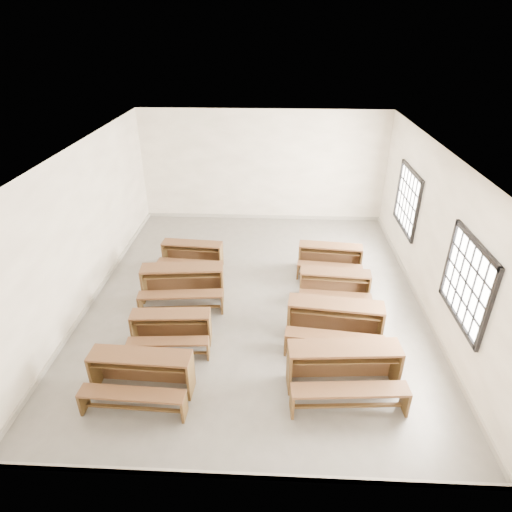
{
  "coord_description": "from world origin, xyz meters",
  "views": [
    {
      "loc": [
        0.37,
        -7.72,
        5.24
      ],
      "look_at": [
        0.0,
        0.0,
        1.0
      ],
      "focal_mm": 30.0,
      "sensor_mm": 36.0,
      "label": 1
    }
  ],
  "objects_px": {
    "desk_set_5": "(335,319)",
    "desk_set_4": "(344,366)",
    "desk_set_3": "(192,253)",
    "desk_set_0": "(141,372)",
    "desk_set_1": "(171,327)",
    "desk_set_2": "(183,281)",
    "desk_set_6": "(335,284)",
    "desk_set_7": "(330,256)"
  },
  "relations": [
    {
      "from": "desk_set_6",
      "to": "desk_set_0",
      "type": "bearing_deg",
      "value": -135.79
    },
    {
      "from": "desk_set_3",
      "to": "desk_set_6",
      "type": "relative_size",
      "value": 0.98
    },
    {
      "from": "desk_set_1",
      "to": "desk_set_2",
      "type": "bearing_deg",
      "value": 88.76
    },
    {
      "from": "desk_set_2",
      "to": "desk_set_6",
      "type": "xyz_separation_m",
      "value": [
        3.21,
        0.15,
        -0.06
      ]
    },
    {
      "from": "desk_set_0",
      "to": "desk_set_2",
      "type": "height_order",
      "value": "desk_set_2"
    },
    {
      "from": "desk_set_1",
      "to": "desk_set_3",
      "type": "xyz_separation_m",
      "value": [
        -0.12,
        2.8,
        -0.0
      ]
    },
    {
      "from": "desk_set_1",
      "to": "desk_set_4",
      "type": "distance_m",
      "value": 3.14
    },
    {
      "from": "desk_set_1",
      "to": "desk_set_3",
      "type": "distance_m",
      "value": 2.8
    },
    {
      "from": "desk_set_5",
      "to": "desk_set_7",
      "type": "height_order",
      "value": "desk_set_5"
    },
    {
      "from": "desk_set_3",
      "to": "desk_set_6",
      "type": "xyz_separation_m",
      "value": [
        3.26,
        -1.21,
        0.01
      ]
    },
    {
      "from": "desk_set_1",
      "to": "desk_set_3",
      "type": "relative_size",
      "value": 1.0
    },
    {
      "from": "desk_set_3",
      "to": "desk_set_4",
      "type": "height_order",
      "value": "desk_set_4"
    },
    {
      "from": "desk_set_2",
      "to": "desk_set_5",
      "type": "xyz_separation_m",
      "value": [
        3.05,
        -1.18,
        0.01
      ]
    },
    {
      "from": "desk_set_1",
      "to": "desk_set_4",
      "type": "bearing_deg",
      "value": -21.77
    },
    {
      "from": "desk_set_6",
      "to": "desk_set_7",
      "type": "bearing_deg",
      "value": 93.21
    },
    {
      "from": "desk_set_1",
      "to": "desk_set_2",
      "type": "distance_m",
      "value": 1.44
    },
    {
      "from": "desk_set_2",
      "to": "desk_set_4",
      "type": "bearing_deg",
      "value": -43.69
    },
    {
      "from": "desk_set_5",
      "to": "desk_set_6",
      "type": "bearing_deg",
      "value": 89.85
    },
    {
      "from": "desk_set_5",
      "to": "desk_set_6",
      "type": "xyz_separation_m",
      "value": [
        0.15,
        1.33,
        -0.07
      ]
    },
    {
      "from": "desk_set_2",
      "to": "desk_set_3",
      "type": "bearing_deg",
      "value": 86.56
    },
    {
      "from": "desk_set_6",
      "to": "desk_set_1",
      "type": "bearing_deg",
      "value": -148.78
    },
    {
      "from": "desk_set_1",
      "to": "desk_set_7",
      "type": "height_order",
      "value": "desk_set_7"
    },
    {
      "from": "desk_set_2",
      "to": "desk_set_4",
      "type": "distance_m",
      "value": 3.89
    },
    {
      "from": "desk_set_3",
      "to": "desk_set_4",
      "type": "distance_m",
      "value": 4.88
    },
    {
      "from": "desk_set_2",
      "to": "desk_set_3",
      "type": "relative_size",
      "value": 1.2
    },
    {
      "from": "desk_set_5",
      "to": "desk_set_4",
      "type": "bearing_deg",
      "value": -83.35
    },
    {
      "from": "desk_set_1",
      "to": "desk_set_3",
      "type": "height_order",
      "value": "same"
    },
    {
      "from": "desk_set_1",
      "to": "desk_set_4",
      "type": "height_order",
      "value": "desk_set_4"
    },
    {
      "from": "desk_set_0",
      "to": "desk_set_3",
      "type": "relative_size",
      "value": 1.1
    },
    {
      "from": "desk_set_5",
      "to": "desk_set_6",
      "type": "height_order",
      "value": "desk_set_5"
    },
    {
      "from": "desk_set_1",
      "to": "desk_set_3",
      "type": "bearing_deg",
      "value": 88.49
    },
    {
      "from": "desk_set_5",
      "to": "desk_set_7",
      "type": "bearing_deg",
      "value": 92.41
    },
    {
      "from": "desk_set_6",
      "to": "desk_set_2",
      "type": "bearing_deg",
      "value": -172.9
    },
    {
      "from": "desk_set_1",
      "to": "desk_set_4",
      "type": "relative_size",
      "value": 0.81
    },
    {
      "from": "desk_set_1",
      "to": "desk_set_7",
      "type": "bearing_deg",
      "value": 37.47
    },
    {
      "from": "desk_set_3",
      "to": "desk_set_1",
      "type": "bearing_deg",
      "value": -83.22
    },
    {
      "from": "desk_set_1",
      "to": "desk_set_6",
      "type": "distance_m",
      "value": 3.52
    },
    {
      "from": "desk_set_0",
      "to": "desk_set_4",
      "type": "bearing_deg",
      "value": 6.48
    },
    {
      "from": "desk_set_0",
      "to": "desk_set_1",
      "type": "relative_size",
      "value": 1.11
    },
    {
      "from": "desk_set_0",
      "to": "desk_set_7",
      "type": "bearing_deg",
      "value": 52.04
    },
    {
      "from": "desk_set_5",
      "to": "desk_set_1",
      "type": "bearing_deg",
      "value": -168.69
    },
    {
      "from": "desk_set_7",
      "to": "desk_set_1",
      "type": "bearing_deg",
      "value": -132.48
    }
  ]
}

